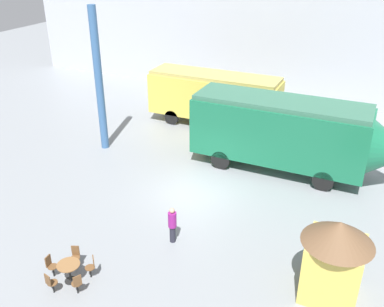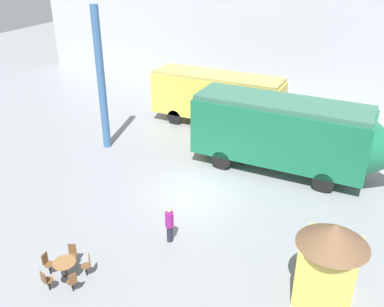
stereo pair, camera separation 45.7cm
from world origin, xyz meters
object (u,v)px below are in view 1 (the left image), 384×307
object	(u,v)px
streamlined_locomotive	(295,132)
ticket_kiosk	(335,255)
cafe_table_near	(69,268)
visitor_person	(172,224)
cafe_chair_0	(75,255)
passenger_coach_vintage	(214,96)

from	to	relation	value
streamlined_locomotive	ticket_kiosk	xyz separation A→B (m)	(3.20, -8.16, -0.55)
streamlined_locomotive	cafe_table_near	distance (m)	12.61
streamlined_locomotive	visitor_person	bearing A→B (deg)	-110.72
ticket_kiosk	cafe_chair_0	bearing A→B (deg)	-164.18
ticket_kiosk	streamlined_locomotive	bearing A→B (deg)	111.40
ticket_kiosk	cafe_table_near	bearing A→B (deg)	-159.26
passenger_coach_vintage	ticket_kiosk	world-z (taller)	passenger_coach_vintage
visitor_person	cafe_table_near	bearing A→B (deg)	-122.97
passenger_coach_vintage	cafe_table_near	bearing A→B (deg)	-86.94
visitor_person	ticket_kiosk	distance (m)	6.22
cafe_table_near	cafe_chair_0	world-z (taller)	cafe_chair_0
passenger_coach_vintage	cafe_table_near	distance (m)	15.68
streamlined_locomotive	ticket_kiosk	size ratio (longest dim) A/B	3.60
streamlined_locomotive	visitor_person	distance (m)	8.48
cafe_chair_0	visitor_person	size ratio (longest dim) A/B	0.55
passenger_coach_vintage	cafe_chair_0	bearing A→B (deg)	-87.95
cafe_table_near	visitor_person	world-z (taller)	visitor_person
passenger_coach_vintage	cafe_chair_0	size ratio (longest dim) A/B	9.65
cafe_table_near	cafe_chair_0	distance (m)	0.78
cafe_chair_0	visitor_person	distance (m)	3.84
cafe_chair_0	streamlined_locomotive	bearing A→B (deg)	129.80
cafe_chair_0	ticket_kiosk	world-z (taller)	ticket_kiosk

